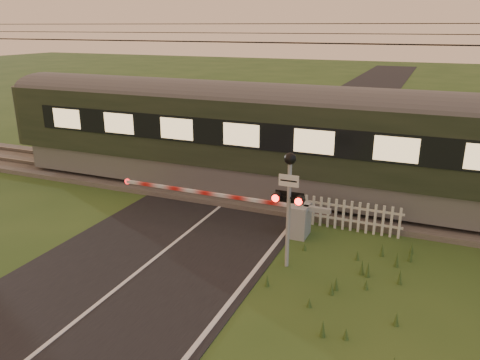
% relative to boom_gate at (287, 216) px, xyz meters
% --- Properties ---
extents(ground, '(160.00, 160.00, 0.00)m').
position_rel_boom_gate_xyz_m(ground, '(-2.80, -3.65, -0.57)').
color(ground, '#2C491C').
rests_on(ground, ground).
extents(road, '(6.00, 140.00, 0.03)m').
position_rel_boom_gate_xyz_m(road, '(-2.79, -3.88, -0.56)').
color(road, black).
rests_on(road, ground).
extents(track_bed, '(140.00, 3.40, 0.39)m').
position_rel_boom_gate_xyz_m(track_bed, '(-2.80, 2.85, -0.50)').
color(track_bed, '#47423D').
rests_on(track_bed, ground).
extents(overhead_wires, '(120.00, 0.62, 0.62)m').
position_rel_boom_gate_xyz_m(overhead_wires, '(-2.80, 2.85, 5.16)').
color(overhead_wires, black).
rests_on(overhead_wires, ground).
extents(boom_gate, '(7.19, 0.77, 1.02)m').
position_rel_boom_gate_xyz_m(boom_gate, '(0.00, 0.00, 0.00)').
color(boom_gate, gray).
rests_on(boom_gate, ground).
extents(crossing_signal, '(0.79, 0.34, 3.10)m').
position_rel_boom_gate_xyz_m(crossing_signal, '(0.62, -1.96, 1.56)').
color(crossing_signal, gray).
rests_on(crossing_signal, ground).
extents(picket_fence, '(3.08, 0.08, 0.97)m').
position_rel_boom_gate_xyz_m(picket_fence, '(1.76, 0.96, -0.08)').
color(picket_fence, silver).
rests_on(picket_fence, ground).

